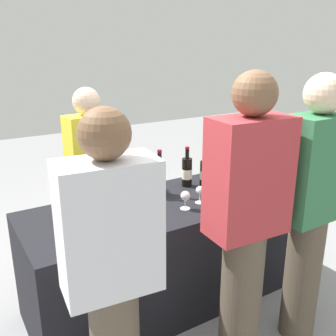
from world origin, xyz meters
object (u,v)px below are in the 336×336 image
object	(u,v)px
wine_glass_2	(200,191)
guest_0	(112,275)
wine_bottle_0	(63,202)
server_pouring	(91,176)
wine_bottle_3	(160,178)
wine_bottle_2	(148,180)
wine_bottle_4	(187,172)
wine_glass_0	(109,213)
guest_1	(246,219)
wine_bottle_1	(97,198)
wine_glass_3	(224,183)
wine_bottle_5	(204,173)
ice_bucket	(240,175)
guest_2	(311,205)
wine_bottle_6	(246,166)
wine_glass_1	(185,197)

from	to	relation	value
wine_glass_2	guest_0	bearing A→B (deg)	-146.52
wine_bottle_0	server_pouring	bearing A→B (deg)	53.08
wine_bottle_0	wine_bottle_3	distance (m)	0.72
wine_bottle_2	wine_bottle_4	world-z (taller)	wine_bottle_2
wine_bottle_4	server_pouring	xyz separation A→B (m)	(-0.62, 0.43, -0.05)
wine_glass_0	guest_1	size ratio (longest dim) A/B	0.08
wine_bottle_1	wine_glass_3	size ratio (longest dim) A/B	2.22
wine_bottle_5	server_pouring	bearing A→B (deg)	145.62
wine_bottle_5	guest_0	xyz separation A→B (m)	(-1.15, -0.87, -0.02)
wine_bottle_4	wine_bottle_0	bearing A→B (deg)	-176.25
ice_bucket	wine_glass_2	bearing A→B (deg)	-167.81
wine_bottle_1	guest_2	world-z (taller)	guest_2
wine_bottle_6	wine_glass_3	distance (m)	0.44
wine_bottle_1	guest_2	size ratio (longest dim) A/B	0.17
wine_bottle_0	wine_glass_3	xyz separation A→B (m)	(1.12, -0.23, -0.02)
wine_bottle_1	wine_glass_3	xyz separation A→B (m)	(0.91, -0.18, -0.02)
wine_glass_1	wine_bottle_3	bearing A→B (deg)	91.71
wine_bottle_0	wine_bottle_3	bearing A→B (deg)	2.09
wine_glass_3	ice_bucket	bearing A→B (deg)	18.02
wine_bottle_0	wine_glass_3	world-z (taller)	wine_bottle_0
wine_bottle_0	wine_glass_0	bearing A→B (deg)	-55.86
wine_bottle_0	wine_glass_1	distance (m)	0.79
wine_glass_0	wine_glass_3	distance (m)	0.93
wine_glass_1	guest_0	distance (m)	0.97
wine_bottle_4	wine_glass_0	world-z (taller)	wine_bottle_4
wine_glass_0	guest_0	world-z (taller)	guest_0
wine_glass_0	wine_glass_3	bearing A→B (deg)	2.98
ice_bucket	guest_2	distance (m)	0.75
wine_glass_1	wine_glass_2	size ratio (longest dim) A/B	1.03
guest_0	wine_bottle_3	bearing A→B (deg)	54.95
wine_bottle_1	ice_bucket	bearing A→B (deg)	-5.78
wine_bottle_5	wine_glass_2	world-z (taller)	wine_bottle_5
wine_bottle_6	guest_2	distance (m)	0.91
ice_bucket	wine_bottle_0	bearing A→B (deg)	172.98
wine_bottle_1	wine_bottle_5	distance (m)	0.90
wine_bottle_1	wine_glass_1	bearing A→B (deg)	-24.95
wine_bottle_0	wine_bottle_2	bearing A→B (deg)	4.18
wine_glass_0	wine_glass_3	world-z (taller)	wine_glass_3
wine_glass_0	guest_0	size ratio (longest dim) A/B	0.08
wine_bottle_1	wine_bottle_2	bearing A→B (deg)	12.69
wine_bottle_4	server_pouring	size ratio (longest dim) A/B	0.20
ice_bucket	server_pouring	world-z (taller)	server_pouring
wine_bottle_3	wine_glass_3	size ratio (longest dim) A/B	2.55
wine_bottle_4	ice_bucket	size ratio (longest dim) A/B	1.55
wine_glass_1	ice_bucket	distance (m)	0.61
wine_bottle_2	guest_2	size ratio (longest dim) A/B	0.19
wine_bottle_1	wine_bottle_6	xyz separation A→B (m)	(1.30, 0.02, -0.00)
wine_glass_3	guest_2	bearing A→B (deg)	-80.76
wine_bottle_3	wine_bottle_6	size ratio (longest dim) A/B	1.13
wine_bottle_5	wine_glass_3	xyz separation A→B (m)	(0.01, -0.23, -0.01)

